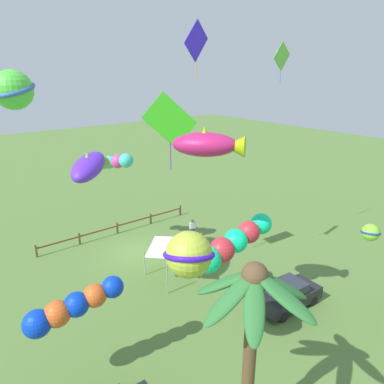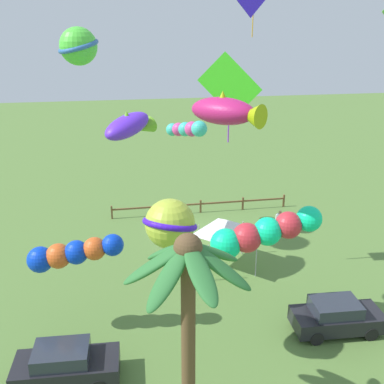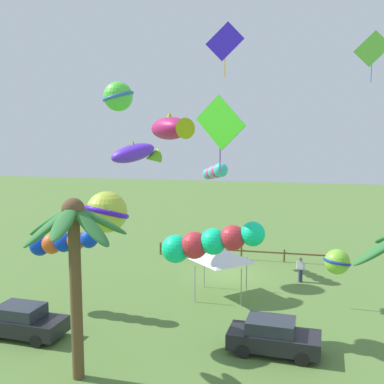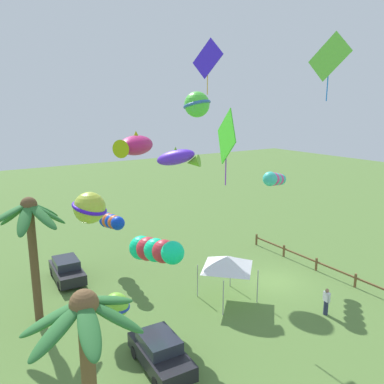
{
  "view_description": "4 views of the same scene",
  "coord_description": "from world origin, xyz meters",
  "px_view_note": "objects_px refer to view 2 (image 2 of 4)",
  "views": [
    {
      "loc": [
        11.23,
        20.88,
        12.7
      ],
      "look_at": [
        0.09,
        6.63,
        6.49
      ],
      "focal_mm": 33.72,
      "sensor_mm": 36.0,
      "label": 1
    },
    {
      "loc": [
        5.7,
        26.12,
        12.62
      ],
      "look_at": [
        1.96,
        5.68,
        5.11
      ],
      "focal_mm": 42.7,
      "sensor_mm": 36.0,
      "label": 2
    },
    {
      "loc": [
        -4.39,
        29.74,
        9.4
      ],
      "look_at": [
        0.81,
        7.34,
        6.46
      ],
      "focal_mm": 43.09,
      "sensor_mm": 36.0,
      "label": 3
    },
    {
      "loc": [
        -17.36,
        17.99,
        11.7
      ],
      "look_at": [
        0.76,
        6.13,
        6.83
      ],
      "focal_mm": 36.31,
      "sensor_mm": 36.0,
      "label": 4
    }
  ],
  "objects_px": {
    "parked_car_1": "(337,316)",
    "festival_tent": "(227,226)",
    "palm_tree_0": "(188,284)",
    "kite_tube_6": "(187,129)",
    "kite_tube_1": "(72,253)",
    "kite_ball_5": "(78,46)",
    "kite_ball_10": "(170,224)",
    "kite_tube_7": "(262,233)",
    "kite_fish_4": "(130,126)",
    "spectator_0": "(279,222)",
    "kite_diamond_8": "(230,86)",
    "kite_fish_0": "(226,111)",
    "parked_car_0": "(66,365)"
  },
  "relations": [
    {
      "from": "parked_car_1",
      "to": "kite_fish_4",
      "type": "relative_size",
      "value": 1.31
    },
    {
      "from": "kite_tube_1",
      "to": "kite_ball_10",
      "type": "relative_size",
      "value": 1.44
    },
    {
      "from": "kite_tube_7",
      "to": "kite_ball_5",
      "type": "bearing_deg",
      "value": -46.0
    },
    {
      "from": "festival_tent",
      "to": "kite_tube_7",
      "type": "height_order",
      "value": "kite_tube_7"
    },
    {
      "from": "kite_fish_4",
      "to": "kite_ball_10",
      "type": "height_order",
      "value": "kite_fish_4"
    },
    {
      "from": "parked_car_0",
      "to": "kite_fish_0",
      "type": "height_order",
      "value": "kite_fish_0"
    },
    {
      "from": "kite_tube_7",
      "to": "kite_fish_4",
      "type": "bearing_deg",
      "value": -41.97
    },
    {
      "from": "kite_ball_5",
      "to": "kite_tube_6",
      "type": "bearing_deg",
      "value": -158.06
    },
    {
      "from": "parked_car_0",
      "to": "festival_tent",
      "type": "bearing_deg",
      "value": -137.46
    },
    {
      "from": "spectator_0",
      "to": "kite_diamond_8",
      "type": "distance_m",
      "value": 10.91
    },
    {
      "from": "palm_tree_0",
      "to": "kite_ball_10",
      "type": "height_order",
      "value": "palm_tree_0"
    },
    {
      "from": "kite_tube_1",
      "to": "spectator_0",
      "type": "bearing_deg",
      "value": -147.4
    },
    {
      "from": "kite_fish_4",
      "to": "kite_tube_6",
      "type": "relative_size",
      "value": 0.96
    },
    {
      "from": "palm_tree_0",
      "to": "kite_tube_7",
      "type": "relative_size",
      "value": 1.45
    },
    {
      "from": "palm_tree_0",
      "to": "kite_ball_10",
      "type": "bearing_deg",
      "value": -88.56
    },
    {
      "from": "kite_ball_5",
      "to": "kite_tube_7",
      "type": "xyz_separation_m",
      "value": [
        -7.41,
        7.67,
        -7.36
      ]
    },
    {
      "from": "kite_tube_1",
      "to": "kite_ball_5",
      "type": "relative_size",
      "value": 1.52
    },
    {
      "from": "kite_fish_4",
      "to": "kite_tube_1",
      "type": "bearing_deg",
      "value": 53.48
    },
    {
      "from": "kite_fish_0",
      "to": "kite_ball_10",
      "type": "distance_m",
      "value": 4.77
    },
    {
      "from": "kite_tube_1",
      "to": "kite_ball_5",
      "type": "height_order",
      "value": "kite_ball_5"
    },
    {
      "from": "festival_tent",
      "to": "palm_tree_0",
      "type": "bearing_deg",
      "value": 68.89
    },
    {
      "from": "kite_tube_1",
      "to": "kite_ball_5",
      "type": "bearing_deg",
      "value": -94.96
    },
    {
      "from": "kite_tube_1",
      "to": "kite_tube_6",
      "type": "bearing_deg",
      "value": -125.18
    },
    {
      "from": "kite_tube_1",
      "to": "kite_diamond_8",
      "type": "bearing_deg",
      "value": -152.27
    },
    {
      "from": "kite_fish_4",
      "to": "kite_tube_7",
      "type": "xyz_separation_m",
      "value": [
        -5.17,
        4.66,
        -3.87
      ]
    },
    {
      "from": "palm_tree_0",
      "to": "parked_car_0",
      "type": "relative_size",
      "value": 1.76
    },
    {
      "from": "kite_ball_5",
      "to": "kite_diamond_8",
      "type": "distance_m",
      "value": 7.84
    },
    {
      "from": "spectator_0",
      "to": "kite_tube_7",
      "type": "xyz_separation_m",
      "value": [
        4.29,
        8.7,
        3.57
      ]
    },
    {
      "from": "kite_fish_0",
      "to": "festival_tent",
      "type": "bearing_deg",
      "value": -106.78
    },
    {
      "from": "parked_car_1",
      "to": "kite_ball_5",
      "type": "relative_size",
      "value": 1.5
    },
    {
      "from": "parked_car_0",
      "to": "festival_tent",
      "type": "relative_size",
      "value": 1.39
    },
    {
      "from": "kite_tube_1",
      "to": "kite_ball_5",
      "type": "xyz_separation_m",
      "value": [
        -0.59,
        -6.83,
        8.0
      ]
    },
    {
      "from": "parked_car_1",
      "to": "kite_tube_6",
      "type": "distance_m",
      "value": 13.75
    },
    {
      "from": "kite_ball_5",
      "to": "kite_tube_7",
      "type": "distance_m",
      "value": 12.96
    },
    {
      "from": "kite_ball_10",
      "to": "palm_tree_0",
      "type": "bearing_deg",
      "value": 91.44
    },
    {
      "from": "kite_tube_6",
      "to": "kite_diamond_8",
      "type": "xyz_separation_m",
      "value": [
        -1.2,
        5.16,
        3.13
      ]
    },
    {
      "from": "kite_ball_10",
      "to": "kite_ball_5",
      "type": "bearing_deg",
      "value": -71.4
    },
    {
      "from": "kite_tube_1",
      "to": "kite_tube_6",
      "type": "xyz_separation_m",
      "value": [
        -6.49,
        -9.21,
        3.08
      ]
    },
    {
      "from": "parked_car_1",
      "to": "kite_ball_10",
      "type": "bearing_deg",
      "value": 3.85
    },
    {
      "from": "kite_ball_10",
      "to": "parked_car_1",
      "type": "bearing_deg",
      "value": -176.15
    },
    {
      "from": "parked_car_0",
      "to": "parked_car_1",
      "type": "xyz_separation_m",
      "value": [
        -11.41,
        -0.99,
        0.0
      ]
    },
    {
      "from": "kite_tube_6",
      "to": "kite_tube_7",
      "type": "xyz_separation_m",
      "value": [
        -1.51,
        10.05,
        -2.44
      ]
    },
    {
      "from": "parked_car_1",
      "to": "festival_tent",
      "type": "relative_size",
      "value": 1.4
    },
    {
      "from": "kite_tube_6",
      "to": "kite_tube_7",
      "type": "relative_size",
      "value": 0.65
    },
    {
      "from": "spectator_0",
      "to": "kite_fish_4",
      "type": "distance_m",
      "value": 12.7
    },
    {
      "from": "parked_car_1",
      "to": "festival_tent",
      "type": "bearing_deg",
      "value": -62.85
    },
    {
      "from": "kite_tube_6",
      "to": "kite_ball_10",
      "type": "xyz_separation_m",
      "value": [
        2.68,
        11.93,
        -0.85
      ]
    },
    {
      "from": "palm_tree_0",
      "to": "kite_tube_6",
      "type": "bearing_deg",
      "value": -99.74
    },
    {
      "from": "festival_tent",
      "to": "kite_tube_6",
      "type": "bearing_deg",
      "value": -75.13
    },
    {
      "from": "spectator_0",
      "to": "kite_tube_7",
      "type": "bearing_deg",
      "value": 63.75
    }
  ]
}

